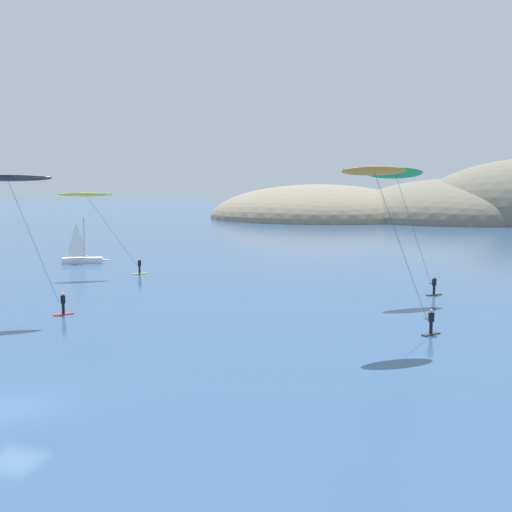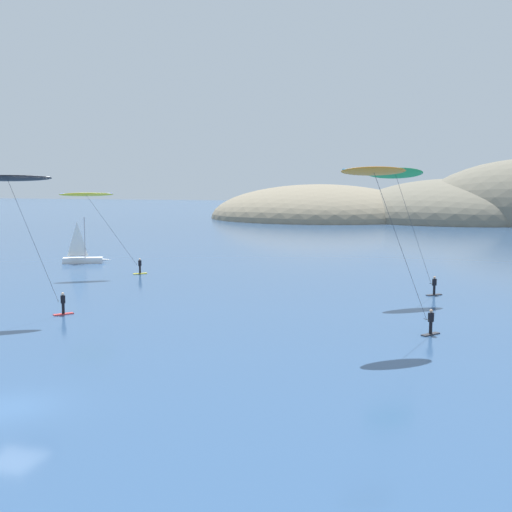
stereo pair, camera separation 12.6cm
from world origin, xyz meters
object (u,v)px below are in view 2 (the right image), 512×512
at_px(kitesurfer_yellow, 91,201).
at_px(kitesurfer_orange, 379,185).
at_px(sailboat_near, 85,258).
at_px(kitesurfer_green, 399,182).
at_px(kitesurfer_black, 12,189).

bearing_deg(kitesurfer_yellow, kitesurfer_orange, -30.83).
bearing_deg(sailboat_near, kitesurfer_green, -18.39).
xyz_separation_m(sailboat_near, kitesurfer_orange, (39.19, -28.50, 9.18)).
height_order(sailboat_near, kitesurfer_yellow, kitesurfer_yellow).
relative_size(kitesurfer_yellow, kitesurfer_green, 0.79).
height_order(kitesurfer_green, kitesurfer_orange, kitesurfer_green).
relative_size(kitesurfer_black, kitesurfer_yellow, 1.18).
bearing_deg(kitesurfer_yellow, sailboat_near, 126.51).
height_order(sailboat_near, kitesurfer_orange, kitesurfer_orange).
height_order(sailboat_near, kitesurfer_green, kitesurfer_green).
relative_size(kitesurfer_black, kitesurfer_green, 0.94).
xyz_separation_m(kitesurfer_black, kitesurfer_green, (26.06, 16.61, 0.47)).
distance_m(kitesurfer_black, kitesurfer_green, 30.91).
distance_m(sailboat_near, kitesurfer_orange, 49.32).
relative_size(kitesurfer_green, kitesurfer_orange, 1.02).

